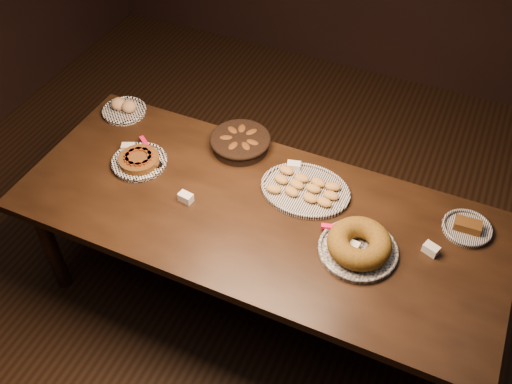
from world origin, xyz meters
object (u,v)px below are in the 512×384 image
at_px(bundt_cake_plate, 359,245).
at_px(madeleine_platter, 305,189).
at_px(apple_tart_plate, 139,160).
at_px(buffet_table, 257,220).

bearing_deg(bundt_cake_plate, madeleine_platter, 129.91).
xyz_separation_m(apple_tart_plate, bundt_cake_plate, (1.23, -0.09, 0.03)).
bearing_deg(apple_tart_plate, buffet_table, 0.36).
xyz_separation_m(madeleine_platter, bundt_cake_plate, (0.36, -0.26, 0.03)).
xyz_separation_m(buffet_table, bundt_cake_plate, (0.52, -0.04, 0.12)).
bearing_deg(bundt_cake_plate, buffet_table, 161.21).
xyz_separation_m(apple_tart_plate, madeleine_platter, (0.87, 0.17, -0.00)).
height_order(buffet_table, apple_tart_plate, apple_tart_plate).
relative_size(apple_tart_plate, madeleine_platter, 0.69).
relative_size(buffet_table, apple_tart_plate, 7.58).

